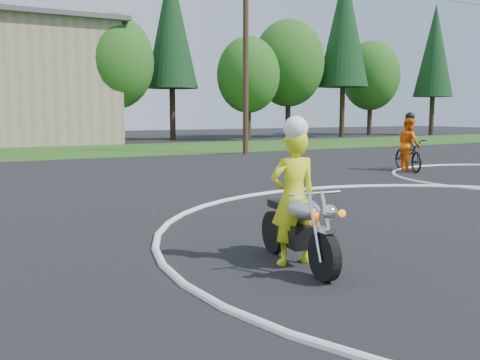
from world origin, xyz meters
TOP-DOWN VIEW (x-y plane):
  - grass_strip at (0.00, 27.00)m, footprint 120.00×10.00m
  - primary_motorcycle at (-4.29, 3.05)m, footprint 0.75×2.10m
  - rider_primary_grp at (-4.29, 3.19)m, footprint 0.73×0.53m
  - rider_second_grp at (6.29, 11.21)m, footprint 1.56×2.33m
  - treeline at (14.78, 34.61)m, footprint 38.20×8.10m
  - utility_poles at (5.00, 21.00)m, footprint 41.60×1.12m

SIDE VIEW (x-z plane):
  - grass_strip at x=0.00m, z-range 0.00..0.02m
  - primary_motorcycle at x=-4.29m, z-range -0.02..1.09m
  - rider_second_grp at x=6.29m, z-range -0.31..1.81m
  - rider_primary_grp at x=-4.29m, z-range -0.04..2.02m
  - utility_poles at x=5.00m, z-range 0.20..10.20m
  - treeline at x=14.78m, z-range -0.64..13.88m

